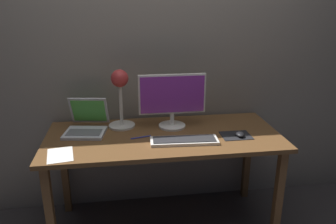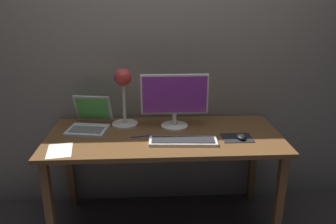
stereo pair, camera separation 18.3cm
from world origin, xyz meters
name	(u,v)px [view 1 (the left image)]	position (x,y,z in m)	size (l,w,h in m)	color
ground_plane	(164,224)	(0.00, 0.00, 0.00)	(4.80, 4.80, 0.00)	#383333
back_wall	(156,44)	(0.00, 0.40, 1.30)	(4.80, 0.06, 2.60)	gray
desk	(164,145)	(0.00, 0.00, 0.66)	(1.60, 0.70, 0.74)	brown
monitor	(172,98)	(0.08, 0.14, 0.96)	(0.48, 0.19, 0.39)	silver
keyboard_main	(184,140)	(0.12, -0.15, 0.75)	(0.45, 0.17, 0.03)	silver
laptop	(87,122)	(-0.52, 0.15, 0.80)	(0.32, 0.34, 0.23)	silver
desk_lamp	(120,90)	(-0.28, 0.19, 1.01)	(0.19, 0.19, 0.42)	beige
mousepad	(236,135)	(0.49, -0.09, 0.74)	(0.20, 0.16, 0.00)	black
mouse	(239,134)	(0.50, -0.11, 0.76)	(0.06, 0.10, 0.03)	black
paper_sheet_near_mouse	(60,155)	(-0.65, -0.22, 0.74)	(0.15, 0.21, 0.00)	white
pen	(141,137)	(-0.16, -0.03, 0.74)	(0.01, 0.01, 0.14)	#2633A5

